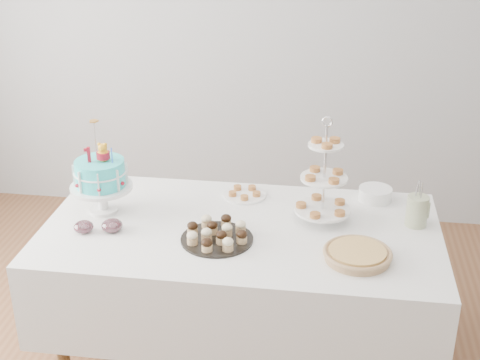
# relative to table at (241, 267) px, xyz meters

# --- Properties ---
(walls) EXTENTS (5.04, 4.04, 2.70)m
(walls) POSITION_rel_table_xyz_m (0.00, -0.30, 0.81)
(walls) COLOR #AAACAF
(walls) RESTS_ON floor
(table) EXTENTS (1.92, 1.02, 0.77)m
(table) POSITION_rel_table_xyz_m (0.00, 0.00, 0.00)
(table) COLOR white
(table) RESTS_ON floor
(birthday_cake) EXTENTS (0.31, 0.31, 0.48)m
(birthday_cake) POSITION_rel_table_xyz_m (-0.71, 0.07, 0.36)
(birthday_cake) COLOR white
(birthday_cake) RESTS_ON table
(cupcake_tray) EXTENTS (0.34, 0.34, 0.08)m
(cupcake_tray) POSITION_rel_table_xyz_m (-0.09, -0.14, 0.27)
(cupcake_tray) COLOR black
(cupcake_tray) RESTS_ON table
(pie) EXTENTS (0.31, 0.31, 0.05)m
(pie) POSITION_rel_table_xyz_m (0.55, -0.22, 0.25)
(pie) COLOR tan
(pie) RESTS_ON table
(tiered_stand) EXTENTS (0.28, 0.28, 0.54)m
(tiered_stand) POSITION_rel_table_xyz_m (0.39, 0.13, 0.45)
(tiered_stand) COLOR silver
(tiered_stand) RESTS_ON table
(plate_stack) EXTENTS (0.17, 0.17, 0.07)m
(plate_stack) POSITION_rel_table_xyz_m (0.65, 0.40, 0.26)
(plate_stack) COLOR white
(plate_stack) RESTS_ON table
(pastry_plate) EXTENTS (0.23, 0.23, 0.03)m
(pastry_plate) POSITION_rel_table_xyz_m (-0.03, 0.35, 0.24)
(pastry_plate) COLOR white
(pastry_plate) RESTS_ON table
(jam_bowl_a) EXTENTS (0.09, 0.09, 0.06)m
(jam_bowl_a) POSITION_rel_table_xyz_m (-0.74, -0.15, 0.25)
(jam_bowl_a) COLOR silver
(jam_bowl_a) RESTS_ON table
(jam_bowl_b) EXTENTS (0.10, 0.10, 0.06)m
(jam_bowl_b) POSITION_rel_table_xyz_m (-0.61, -0.12, 0.26)
(jam_bowl_b) COLOR silver
(jam_bowl_b) RESTS_ON table
(utensil_pitcher) EXTENTS (0.11, 0.10, 0.23)m
(utensil_pitcher) POSITION_rel_table_xyz_m (0.84, 0.15, 0.31)
(utensil_pitcher) COLOR beige
(utensil_pitcher) RESTS_ON table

